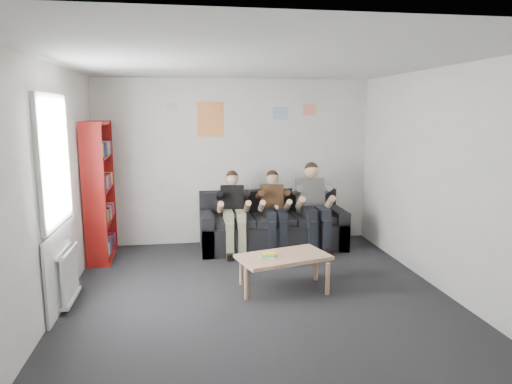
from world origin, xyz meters
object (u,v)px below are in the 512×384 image
Objects in this scene: coffee_table at (283,259)px; person_left at (234,212)px; bookshelf at (100,191)px; person_middle at (274,211)px; person_right at (314,207)px; sofa at (272,228)px.

person_left is at bearing 105.33° from coffee_table.
bookshelf is 1.62× the size of person_middle.
person_middle is 0.64m from person_right.
person_left is at bearing -3.44° from bookshelf.
person_left reaches higher than sofa.
sofa is 1.66× the size of person_right.
person_left is 0.92× the size of person_right.
coffee_table is 0.86× the size of person_left.
sofa is at bearing 97.42° from person_middle.
person_right is at bearing 62.34° from coffee_table.
sofa is 0.38m from person_middle.
person_right is at bearing 8.74° from person_left.
bookshelf is at bearing 171.96° from person_right.
person_right reaches higher than person_left.
coffee_table is (2.41, -1.62, -0.64)m from bookshelf.
person_right is (1.28, -0.01, 0.04)m from person_left.
person_middle is at bearing -90.00° from sofa.
person_left is (-0.64, -0.20, 0.33)m from sofa.
person_middle reaches higher than coffee_table.
person_middle is at bearing -3.29° from bookshelf.
person_right reaches higher than sofa.
person_right is at bearing 6.82° from person_middle.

